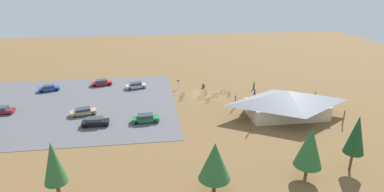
# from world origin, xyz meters

# --- Properties ---
(ground) EXTENTS (160.00, 160.00, 0.00)m
(ground) POSITION_xyz_m (0.00, 0.00, 0.00)
(ground) COLOR brown
(ground) RESTS_ON ground
(parking_lot_asphalt) EXTENTS (41.42, 35.20, 0.05)m
(parking_lot_asphalt) POSITION_xyz_m (27.02, 2.69, 0.03)
(parking_lot_asphalt) COLOR #56565B
(parking_lot_asphalt) RESTS_ON ground
(bike_pavilion) EXTENTS (16.90, 10.32, 4.88)m
(bike_pavilion) POSITION_xyz_m (-13.32, 13.42, 2.78)
(bike_pavilion) COLOR beige
(bike_pavilion) RESTS_ON ground
(trash_bin) EXTENTS (0.60, 0.60, 0.90)m
(trash_bin) POSITION_xyz_m (-1.09, -4.39, 0.45)
(trash_bin) COLOR brown
(trash_bin) RESTS_ON ground
(lot_sign) EXTENTS (0.56, 0.08, 2.20)m
(lot_sign) POSITION_xyz_m (4.74, -4.60, 1.41)
(lot_sign) COLOR #99999E
(lot_sign) RESTS_ON ground
(pine_east) EXTENTS (2.56, 2.56, 7.74)m
(pine_east) POSITION_xyz_m (-14.44, 31.15, 5.12)
(pine_east) COLOR brown
(pine_east) RESTS_ON ground
(pine_far_east) EXTENTS (2.53, 2.53, 7.72)m
(pine_far_east) POSITION_xyz_m (21.61, 32.89, 5.23)
(pine_far_east) COLOR brown
(pine_far_east) RESTS_ON ground
(pine_west) EXTENTS (3.42, 3.42, 7.14)m
(pine_west) POSITION_xyz_m (-7.73, 32.18, 4.51)
(pine_west) COLOR brown
(pine_west) RESTS_ON ground
(pine_midwest) EXTENTS (3.76, 3.76, 6.49)m
(pine_midwest) POSITION_xyz_m (4.20, 33.22, 4.18)
(pine_midwest) COLOR brown
(pine_midwest) RESTS_ON ground
(bicycle_teal_yard_right) EXTENTS (0.48, 1.71, 0.81)m
(bicycle_teal_yard_right) POSITION_xyz_m (-5.63, 1.71, 0.38)
(bicycle_teal_yard_right) COLOR black
(bicycle_teal_yard_right) RESTS_ON ground
(bicycle_black_edge_north) EXTENTS (1.28, 1.10, 0.84)m
(bicycle_black_edge_north) POSITION_xyz_m (4.44, 0.69, 0.36)
(bicycle_black_edge_north) COLOR black
(bicycle_black_edge_north) RESTS_ON ground
(bicycle_yellow_near_sign) EXTENTS (1.65, 0.48, 0.77)m
(bicycle_yellow_near_sign) POSITION_xyz_m (0.39, 2.63, 0.35)
(bicycle_yellow_near_sign) COLOR black
(bicycle_yellow_near_sign) RESTS_ON ground
(bicycle_purple_back_row) EXTENTS (0.81, 1.61, 0.86)m
(bicycle_purple_back_row) POSITION_xyz_m (-0.85, -0.81, 0.38)
(bicycle_purple_back_row) COLOR black
(bicycle_purple_back_row) RESTS_ON ground
(bicycle_green_yard_left) EXTENTS (1.76, 0.48, 0.84)m
(bicycle_green_yard_left) POSITION_xyz_m (-0.13, 0.76, 0.36)
(bicycle_green_yard_left) COLOR black
(bicycle_green_yard_left) RESTS_ON ground
(bicycle_blue_mid_cluster) EXTENTS (1.72, 0.49, 0.83)m
(bicycle_blue_mid_cluster) POSITION_xyz_m (-2.45, 1.82, 0.39)
(bicycle_blue_mid_cluster) COLOR black
(bicycle_blue_mid_cluster) RESTS_ON ground
(bicycle_silver_by_bin) EXTENTS (1.07, 1.42, 0.91)m
(bicycle_silver_by_bin) POSITION_xyz_m (4.90, 3.06, 0.39)
(bicycle_silver_by_bin) COLOR black
(bicycle_silver_by_bin) RESTS_ON ground
(bicycle_red_trailside) EXTENTS (1.11, 1.47, 0.82)m
(bicycle_red_trailside) POSITION_xyz_m (-0.42, 4.81, 0.38)
(bicycle_red_trailside) COLOR black
(bicycle_red_trailside) RESTS_ON ground
(bicycle_white_front_row) EXTENTS (1.72, 0.48, 0.84)m
(bicycle_white_front_row) POSITION_xyz_m (-4.84, -0.25, 0.36)
(bicycle_white_front_row) COLOR black
(bicycle_white_front_row) RESTS_ON ground
(car_silver_mid_lot) EXTENTS (4.80, 2.71, 1.38)m
(car_silver_mid_lot) POSITION_xyz_m (14.38, -6.04, 0.74)
(car_silver_mid_lot) COLOR #BCBCC1
(car_silver_mid_lot) RESTS_ON parking_lot_asphalt
(car_green_inner_stall) EXTENTS (4.81, 2.11, 1.41)m
(car_green_inner_stall) POSITION_xyz_m (12.20, 12.63, 0.75)
(car_green_inner_stall) COLOR #1E6B3D
(car_green_inner_stall) RESTS_ON parking_lot_asphalt
(car_tan_aisle_side) EXTENTS (4.84, 2.81, 1.30)m
(car_tan_aisle_side) POSITION_xyz_m (23.57, 7.92, 0.70)
(car_tan_aisle_side) COLOR tan
(car_tan_aisle_side) RESTS_ON parking_lot_asphalt
(car_black_far_end) EXTENTS (4.52, 1.95, 1.45)m
(car_black_far_end) POSITION_xyz_m (20.64, 12.96, 0.77)
(car_black_far_end) COLOR black
(car_black_far_end) RESTS_ON parking_lot_asphalt
(car_blue_second_row) EXTENTS (4.63, 2.86, 1.32)m
(car_blue_second_row) POSITION_xyz_m (33.68, -6.90, 0.71)
(car_blue_second_row) COLOR #1E42B2
(car_blue_second_row) RESTS_ON parking_lot_asphalt
(car_maroon_by_curb) EXTENTS (4.62, 1.91, 1.37)m
(car_maroon_by_curb) POSITION_xyz_m (38.94, 5.30, 0.73)
(car_maroon_by_curb) COLOR maroon
(car_maroon_by_curb) RESTS_ON parking_lot_asphalt
(car_red_front_row) EXTENTS (4.97, 2.72, 1.35)m
(car_red_front_row) POSITION_xyz_m (22.50, -9.34, 0.72)
(car_red_front_row) COLOR red
(car_red_front_row) RESTS_ON parking_lot_asphalt
(visitor_near_lot) EXTENTS (0.39, 0.40, 1.72)m
(visitor_near_lot) POSITION_xyz_m (-12.33, 4.73, 0.90)
(visitor_near_lot) COLOR #2D3347
(visitor_near_lot) RESTS_ON ground
(visitor_by_pavilion) EXTENTS (0.36, 0.36, 1.76)m
(visitor_by_pavilion) POSITION_xyz_m (-11.01, 2.57, 0.92)
(visitor_by_pavilion) COLOR #2D3347
(visitor_by_pavilion) RESTS_ON ground
(visitor_crossing_yard) EXTENTS (0.39, 0.36, 1.83)m
(visitor_crossing_yard) POSITION_xyz_m (-12.39, -2.03, 0.96)
(visitor_crossing_yard) COLOR #2D3347
(visitor_crossing_yard) RESTS_ON ground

